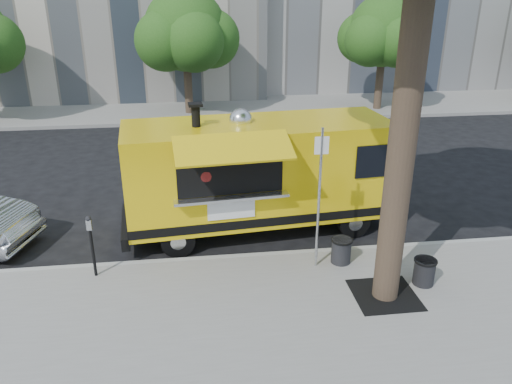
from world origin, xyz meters
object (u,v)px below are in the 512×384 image
far_tree_c (384,31)px  trash_bin_right (424,271)px  sign_post (319,191)px  food_truck (257,173)px  trash_bin_left (341,250)px  far_tree_b (185,30)px  parking_meter (91,239)px

far_tree_c → trash_bin_right: size_ratio=9.69×
sign_post → food_truck: size_ratio=0.45×
trash_bin_left → far_tree_c: bearing=67.0°
far_tree_c → trash_bin_right: bearing=-106.8°
far_tree_b → trash_bin_left: bearing=-77.6°
far_tree_c → parking_meter: far_tree_c is taller
trash_bin_left → far_tree_b: bearing=102.4°
far_tree_c → food_truck: 14.14m
trash_bin_right → far_tree_c: bearing=73.2°
far_tree_b → trash_bin_right: (4.50, -15.21, -3.39)m
food_truck → trash_bin_left: size_ratio=12.31×
far_tree_b → parking_meter: far_tree_b is taller
far_tree_b → food_truck: far_tree_b is taller
parking_meter → far_tree_b: bearing=81.9°
far_tree_c → sign_post: (-6.45, -13.95, -1.87)m
far_tree_c → trash_bin_left: size_ratio=9.57×
far_tree_c → sign_post: size_ratio=1.74×
far_tree_c → parking_meter: 17.82m
sign_post → trash_bin_left: (0.56, 0.07, -1.41)m
food_truck → trash_bin_right: bearing=-51.9°
far_tree_b → parking_meter: 14.48m
sign_post → trash_bin_right: bearing=-26.1°
far_tree_b → food_truck: 12.46m
far_tree_c → sign_post: 15.48m
food_truck → trash_bin_right: food_truck is taller
far_tree_b → trash_bin_right: bearing=-73.5°
far_tree_c → food_truck: (-7.41, -11.84, -2.20)m
parking_meter → food_truck: food_truck is taller
far_tree_c → food_truck: bearing=-122.0°
sign_post → trash_bin_right: 2.59m
sign_post → far_tree_b: bearing=100.1°
far_tree_b → food_truck: size_ratio=0.82×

